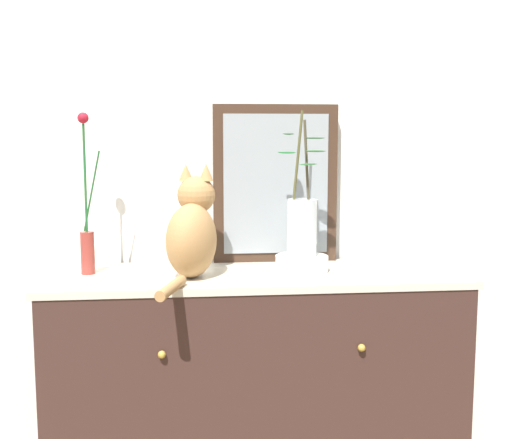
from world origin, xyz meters
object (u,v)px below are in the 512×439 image
Objects in this scene: vase_glass_clear at (302,223)px; cat_sitting at (192,232)px; bowl_porcelain at (302,263)px; mirror_leaning at (275,184)px; sideboard at (256,401)px; vase_slim_green at (87,231)px.

cat_sitting is at bearing -173.60° from vase_glass_clear.
bowl_porcelain is 0.14m from vase_glass_clear.
mirror_leaning reaches higher than cat_sitting.
sideboard is 3.09× the size of cat_sitting.
sideboard is 2.63× the size of vase_slim_green.
sideboard is at bearing -178.77° from vase_glass_clear.
bowl_porcelain is at bearing -70.63° from mirror_leaning.
vase_glass_clear reaches higher than sideboard.
cat_sitting is at bearing -12.31° from vase_slim_green.
vase_slim_green is 0.71m from vase_glass_clear.
mirror_leaning is 3.17× the size of bowl_porcelain.
bowl_porcelain reaches higher than sideboard.
bowl_porcelain is at bearing -2.71° from vase_slim_green.
bowl_porcelain is at bearing 68.14° from vase_glass_clear.
vase_glass_clear is at bearing -2.74° from vase_slim_green.
vase_slim_green is (-0.34, 0.08, -0.00)m from cat_sitting.
mirror_leaning is 1.17× the size of vase_glass_clear.
sideboard is 0.64m from cat_sitting.
cat_sitting is 0.93× the size of vase_glass_clear.
cat_sitting is 2.53× the size of bowl_porcelain.
mirror_leaning reaches higher than vase_slim_green.
cat_sitting is (-0.30, -0.23, -0.14)m from mirror_leaning.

